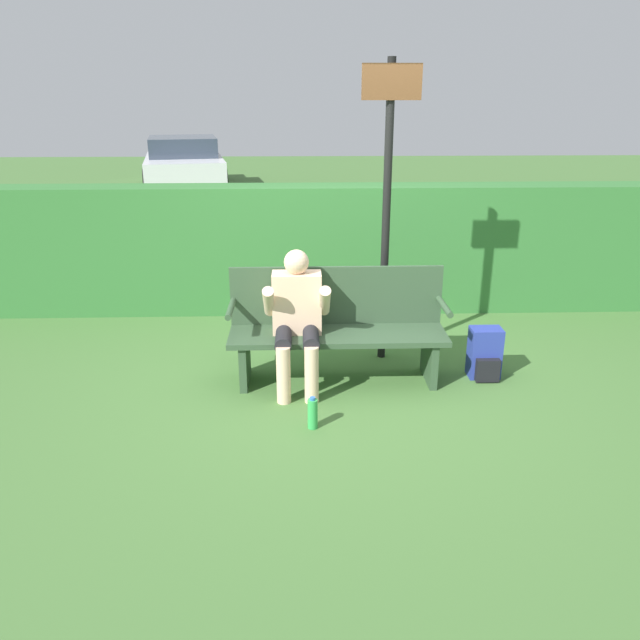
% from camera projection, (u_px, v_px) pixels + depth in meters
% --- Properties ---
extents(ground_plane, '(40.00, 40.00, 0.00)m').
position_uv_depth(ground_plane, '(337.00, 380.00, 5.27)').
color(ground_plane, '#426B33').
extents(hedge_back, '(12.00, 0.47, 1.37)m').
position_uv_depth(hedge_back, '(328.00, 249.00, 6.81)').
color(hedge_back, '#337033').
rests_on(hedge_back, ground).
extents(park_bench, '(1.78, 0.49, 0.93)m').
position_uv_depth(park_bench, '(337.00, 326.00, 5.18)').
color(park_bench, '#334C33').
rests_on(park_bench, ground).
extents(person_seated, '(0.53, 0.59, 1.12)m').
position_uv_depth(person_seated, '(297.00, 314.00, 5.00)').
color(person_seated, beige).
rests_on(person_seated, ground).
extents(backpack, '(0.26, 0.25, 0.43)m').
position_uv_depth(backpack, '(485.00, 354.00, 5.27)').
color(backpack, '#283893').
rests_on(backpack, ground).
extents(water_bottle, '(0.07, 0.07, 0.25)m').
position_uv_depth(water_bottle, '(313.00, 413.00, 4.49)').
color(water_bottle, green).
rests_on(water_bottle, ground).
extents(signpost, '(0.48, 0.09, 2.56)m').
position_uv_depth(signpost, '(387.00, 193.00, 5.24)').
color(signpost, black).
rests_on(signpost, ground).
extents(parked_car, '(2.56, 4.30, 1.26)m').
position_uv_depth(parked_car, '(184.00, 163.00, 15.82)').
color(parked_car, silver).
rests_on(parked_car, ground).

